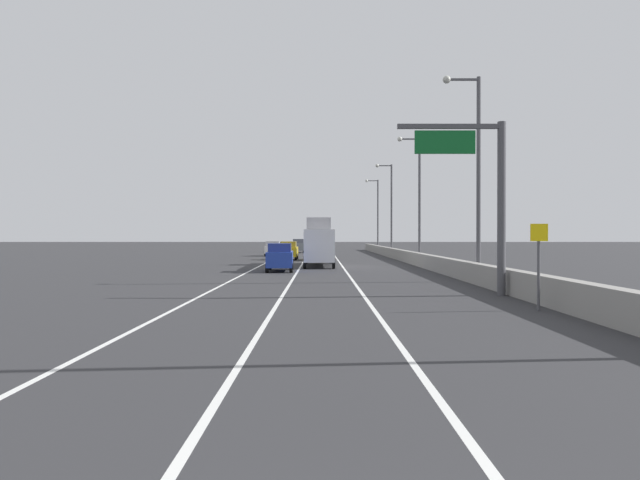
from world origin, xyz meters
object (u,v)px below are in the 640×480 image
(lamp_post_right_third, at_px, (418,192))
(car_yellow_1, at_px, (290,251))
(car_blue_0, at_px, (281,257))
(box_truck, at_px, (320,243))
(lamp_post_right_fifth, at_px, (378,211))
(lamp_post_right_fourth, at_px, (391,204))
(car_gray_4, at_px, (300,246))
(car_white_2, at_px, (274,249))
(car_black_3, at_px, (318,251))
(lamp_post_right_second, at_px, (476,165))
(speed_advisory_sign, at_px, (540,260))
(overhead_sign_gantry, at_px, (486,186))

(lamp_post_right_third, xyz_separation_m, car_yellow_1, (-12.14, 9.51, -5.56))
(car_blue_0, xyz_separation_m, box_truck, (2.79, 7.53, 0.89))
(lamp_post_right_fifth, distance_m, box_truck, 43.60)
(lamp_post_right_fifth, bearing_deg, lamp_post_right_third, -90.33)
(lamp_post_right_third, height_order, box_truck, lamp_post_right_third)
(lamp_post_right_fourth, bearing_deg, car_gray_4, 128.99)
(car_white_2, height_order, car_black_3, car_black_3)
(lamp_post_right_second, distance_m, car_gray_4, 55.84)
(box_truck, bearing_deg, car_yellow_1, 104.70)
(speed_advisory_sign, xyz_separation_m, lamp_post_right_fifth, (1.48, 71.58, 4.77))
(lamp_post_right_fifth, bearing_deg, car_blue_0, -103.42)
(speed_advisory_sign, distance_m, lamp_post_right_second, 13.28)
(car_white_2, bearing_deg, lamp_post_right_fifth, 52.16)
(car_black_3, bearing_deg, car_gray_4, 96.25)
(lamp_post_right_fourth, height_order, car_yellow_1, lamp_post_right_fourth)
(car_blue_0, distance_m, car_black_3, 18.51)
(car_yellow_1, bearing_deg, lamp_post_right_fourth, 40.31)
(lamp_post_right_fifth, relative_size, car_yellow_1, 2.79)
(car_yellow_1, distance_m, car_white_2, 11.08)
(lamp_post_right_fifth, xyz_separation_m, box_truck, (-9.12, -42.38, -4.63))
(lamp_post_right_fourth, bearing_deg, lamp_post_right_second, -90.10)
(lamp_post_right_third, bearing_deg, box_truck, -161.97)
(overhead_sign_gantry, relative_size, car_blue_0, 1.65)
(overhead_sign_gantry, xyz_separation_m, lamp_post_right_fourth, (1.62, 46.85, 1.81))
(speed_advisory_sign, distance_m, car_black_3, 40.77)
(speed_advisory_sign, xyz_separation_m, car_blue_0, (-10.43, 21.66, -0.75))
(car_white_2, bearing_deg, lamp_post_right_fourth, -2.10)
(lamp_post_right_second, relative_size, lamp_post_right_fourth, 1.00)
(car_yellow_1, bearing_deg, car_blue_0, -88.68)
(speed_advisory_sign, relative_size, car_gray_4, 0.67)
(overhead_sign_gantry, bearing_deg, lamp_post_right_third, 86.43)
(car_white_2, bearing_deg, car_blue_0, -84.40)
(lamp_post_right_second, bearing_deg, speed_advisory_sign, -95.16)
(lamp_post_right_third, height_order, lamp_post_right_fifth, same)
(overhead_sign_gantry, height_order, lamp_post_right_second, lamp_post_right_second)
(speed_advisory_sign, height_order, car_white_2, speed_advisory_sign)
(car_black_3, bearing_deg, car_yellow_1, 152.12)
(lamp_post_right_fourth, xyz_separation_m, car_yellow_1, (-12.07, -10.24, -5.56))
(lamp_post_right_third, height_order, car_yellow_1, lamp_post_right_third)
(overhead_sign_gantry, height_order, lamp_post_right_third, lamp_post_right_third)
(car_gray_4, bearing_deg, speed_advisory_sign, -80.80)
(overhead_sign_gantry, distance_m, speed_advisory_sign, 5.81)
(car_black_3, height_order, box_truck, box_truck)
(car_yellow_1, bearing_deg, car_black_3, -27.88)
(lamp_post_right_second, height_order, box_truck, lamp_post_right_second)
(car_blue_0, xyz_separation_m, car_yellow_1, (-0.46, 19.93, -0.04))
(overhead_sign_gantry, distance_m, car_gray_4, 62.61)
(lamp_post_right_second, height_order, car_black_3, lamp_post_right_second)
(car_blue_0, height_order, car_yellow_1, car_blue_0)
(lamp_post_right_second, relative_size, car_blue_0, 2.54)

